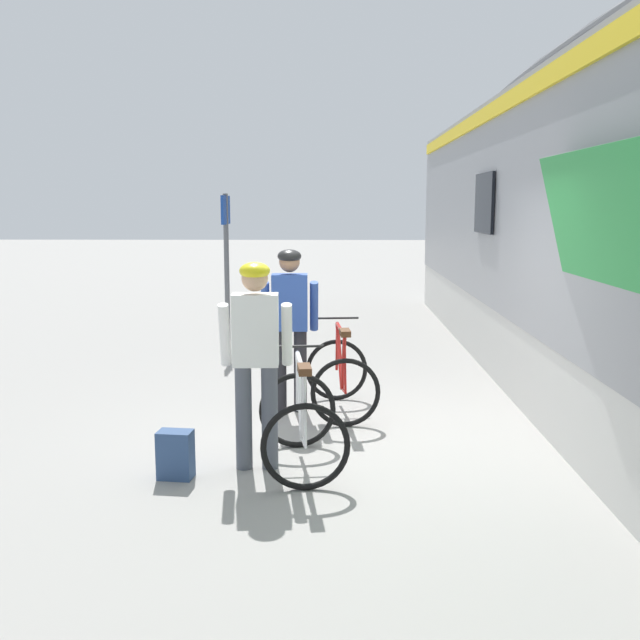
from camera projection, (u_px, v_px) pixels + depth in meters
ground_plane at (370, 435)px, 7.05m from camera, size 80.00×80.00×0.00m
cyclist_near_in_blue at (290, 316)px, 7.71m from camera, size 0.62×0.32×1.76m
cyclist_far_in_white at (256, 347)px, 6.01m from camera, size 0.62×0.33×1.76m
bicycle_near_red at (341, 376)px, 7.74m from camera, size 0.80×1.13×0.99m
bicycle_far_white at (301, 422)px, 6.11m from camera, size 0.83×1.14×0.99m
backpack_on_platform at (176, 455)px, 5.91m from camera, size 0.30×0.21×0.40m
platform_sign_post at (226, 244)px, 11.25m from camera, size 0.08×0.70×2.40m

